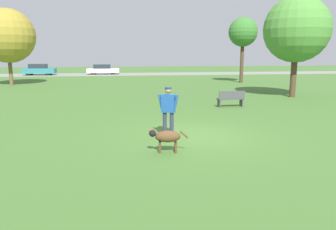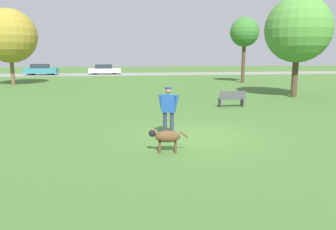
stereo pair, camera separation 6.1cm
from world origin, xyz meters
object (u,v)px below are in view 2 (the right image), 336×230
object	(u,v)px
tree_near_right	(298,30)
parked_car_teal	(41,70)
person	(168,108)
dog	(166,137)
parked_car_white	(105,69)
park_bench	(232,98)
tree_far_right	(245,33)
frisbee	(152,131)
tree_far_left	(9,36)

from	to	relation	value
tree_near_right	parked_car_teal	xyz separation A→B (m)	(-21.06, 24.75, -3.48)
person	dog	world-z (taller)	person
dog	parked_car_white	bearing A→B (deg)	-77.89
park_bench	tree_far_right	bearing A→B (deg)	-116.55
tree_near_right	parked_car_white	bearing A→B (deg)	117.23
frisbee	park_bench	xyz separation A→B (m)	(4.57, 4.73, 0.44)
parked_car_teal	park_bench	xyz separation A→B (m)	(15.85, -28.01, -0.25)
tree_near_right	tree_far_right	bearing A→B (deg)	86.73
tree_far_left	tree_near_right	distance (m)	23.14
dog	parked_car_teal	world-z (taller)	parked_car_teal
person	tree_far_left	world-z (taller)	tree_far_left
dog	tree_far_left	bearing A→B (deg)	-57.18
parked_car_teal	tree_far_right	bearing A→B (deg)	-31.30
parked_car_white	park_bench	xyz separation A→B (m)	(7.84, -28.62, -0.20)
parked_car_white	parked_car_teal	bearing A→B (deg)	-174.33
parked_car_teal	park_bench	size ratio (longest dim) A/B	2.85
person	park_bench	world-z (taller)	person
dog	frisbee	xyz separation A→B (m)	(-0.14, 2.62, -0.43)
dog	tree_far_right	bearing A→B (deg)	-109.09
dog	parked_car_teal	bearing A→B (deg)	-65.42
frisbee	park_bench	world-z (taller)	park_bench
tree_far_left	tree_far_right	bearing A→B (deg)	-1.46
dog	park_bench	distance (m)	8.58
tree_far_left	parked_car_teal	size ratio (longest dim) A/B	1.61
tree_near_right	park_bench	distance (m)	7.18
dog	tree_far_right	world-z (taller)	tree_far_right
tree_near_right	parked_car_teal	size ratio (longest dim) A/B	1.53
tree_far_left	parked_car_white	xyz separation A→B (m)	(7.25, 14.24, -3.57)
frisbee	parked_car_teal	xyz separation A→B (m)	(-11.29, 32.74, 0.69)
frisbee	tree_near_right	xyz separation A→B (m)	(9.77, 8.00, 4.17)
tree_far_right	parked_car_white	distance (m)	20.51
tree_near_right	parked_car_teal	bearing A→B (deg)	130.40
frisbee	tree_near_right	distance (m)	13.30
parked_car_teal	parked_car_white	bearing A→B (deg)	6.22
person	tree_near_right	size ratio (longest dim) A/B	0.27
dog	park_bench	bearing A→B (deg)	-114.38
frisbee	tree_near_right	world-z (taller)	tree_near_right
person	tree_far_left	distance (m)	23.05
tree_near_right	parked_car_teal	distance (m)	32.68
tree_far_right	park_bench	xyz separation A→B (m)	(-5.81, -13.84, -4.19)
parked_car_teal	park_bench	world-z (taller)	parked_car_teal
frisbee	tree_far_left	bearing A→B (deg)	118.85
parked_car_white	person	bearing A→B (deg)	-82.45
tree_far_left	park_bench	size ratio (longest dim) A/B	4.59
person	frisbee	world-z (taller)	person
parked_car_teal	parked_car_white	world-z (taller)	parked_car_teal
person	parked_car_white	size ratio (longest dim) A/B	0.39
person	park_bench	bearing A→B (deg)	76.20
person	park_bench	xyz separation A→B (m)	(4.12, 5.64, -0.53)
tree_far_left	tree_near_right	xyz separation A→B (m)	(20.30, -11.11, -0.04)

